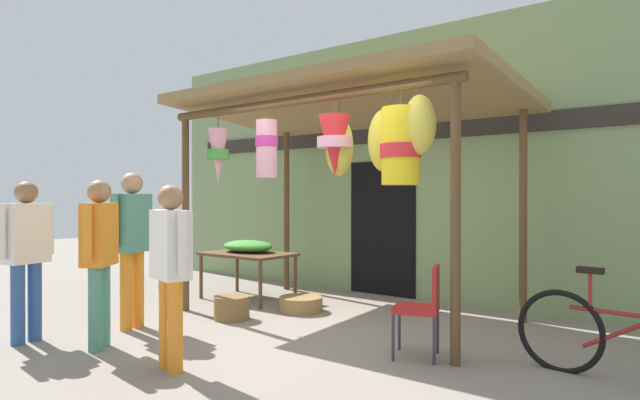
% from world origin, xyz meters
% --- Properties ---
extents(ground_plane, '(30.00, 30.00, 0.00)m').
position_xyz_m(ground_plane, '(0.00, 0.00, 0.00)').
color(ground_plane, gray).
extents(shop_facade, '(10.27, 0.29, 3.87)m').
position_xyz_m(shop_facade, '(-0.00, 2.48, 1.93)').
color(shop_facade, '#7A9360').
rests_on(shop_facade, ground_plane).
extents(market_stall_canopy, '(4.16, 2.49, 2.78)m').
position_xyz_m(market_stall_canopy, '(-0.24, 0.63, 2.41)').
color(market_stall_canopy, brown).
rests_on(market_stall_canopy, ground_plane).
extents(display_table, '(1.28, 0.82, 0.67)m').
position_xyz_m(display_table, '(-2.09, 0.88, 0.60)').
color(display_table, brown).
rests_on(display_table, ground_plane).
extents(flower_heap_on_table, '(0.81, 0.57, 0.17)m').
position_xyz_m(flower_heap_on_table, '(-2.14, 0.94, 0.76)').
color(flower_heap_on_table, green).
rests_on(flower_heap_on_table, display_table).
extents(folding_chair, '(0.51, 0.51, 0.84)m').
position_xyz_m(folding_chair, '(1.15, -0.11, 0.50)').
color(folding_chair, '#AD1E1E').
rests_on(folding_chair, ground_plane).
extents(wicker_basket_by_table, '(0.42, 0.42, 0.28)m').
position_xyz_m(wicker_basket_by_table, '(-1.37, -0.12, 0.14)').
color(wicker_basket_by_table, brown).
rests_on(wicker_basket_by_table, ground_plane).
extents(wicker_basket_spare, '(0.56, 0.56, 0.19)m').
position_xyz_m(wicker_basket_spare, '(-0.98, 0.72, 0.09)').
color(wicker_basket_spare, olive).
rests_on(wicker_basket_spare, ground_plane).
extents(parked_bicycle, '(1.75, 0.44, 0.92)m').
position_xyz_m(parked_bicycle, '(2.73, 0.22, 0.35)').
color(parked_bicycle, black).
rests_on(parked_bicycle, ground_plane).
extents(vendor_in_orange, '(0.58, 0.31, 1.57)m').
position_xyz_m(vendor_in_orange, '(-0.41, -1.72, 0.92)').
color(vendor_in_orange, orange).
rests_on(vendor_in_orange, ground_plane).
extents(customer_foreground, '(0.30, 0.58, 1.74)m').
position_xyz_m(customer_foreground, '(-1.92, -1.10, 1.03)').
color(customer_foreground, orange).
rests_on(customer_foreground, ground_plane).
extents(shopper_by_bananas, '(0.29, 0.59, 1.62)m').
position_xyz_m(shopper_by_bananas, '(-2.27, -2.07, 0.96)').
color(shopper_by_bananas, '#2D5193').
rests_on(shopper_by_bananas, ground_plane).
extents(passerby_at_right, '(0.42, 0.49, 1.63)m').
position_xyz_m(passerby_at_right, '(-1.48, -1.74, 0.96)').
color(passerby_at_right, '#4C8E7A').
rests_on(passerby_at_right, ground_plane).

